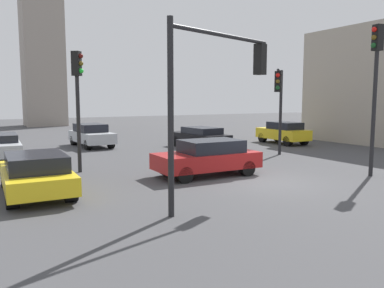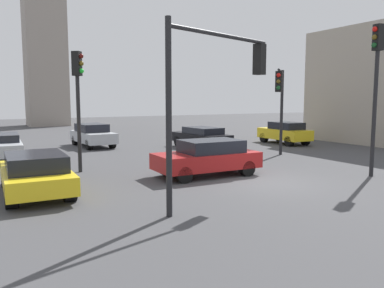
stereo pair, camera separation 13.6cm
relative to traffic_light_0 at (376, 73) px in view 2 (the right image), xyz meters
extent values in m
plane|color=#424244|center=(-4.51, 1.19, -4.10)|extent=(106.09, 106.09, 0.00)
cylinder|color=black|center=(0.02, 0.00, -1.12)|extent=(0.16, 0.16, 5.96)
cube|color=black|center=(0.02, 0.00, 1.36)|extent=(0.36, 0.36, 1.00)
sphere|color=red|center=(-0.18, 0.02, 1.66)|extent=(0.20, 0.20, 0.20)
sphere|color=#594714|center=(-0.18, 0.02, 1.36)|extent=(0.20, 0.20, 0.20)
sphere|color=#14471E|center=(-0.18, 0.02, 1.06)|extent=(0.20, 0.20, 0.20)
cylinder|color=black|center=(-10.02, 6.58, -1.58)|extent=(0.16, 0.16, 5.04)
cube|color=black|center=(-10.02, 6.58, 0.44)|extent=(0.45, 0.45, 1.00)
sphere|color=#4C0F0C|center=(-9.87, 6.45, 0.74)|extent=(0.20, 0.20, 0.20)
sphere|color=#594714|center=(-9.87, 6.45, 0.44)|extent=(0.20, 0.20, 0.20)
sphere|color=green|center=(-9.87, 6.45, 0.14)|extent=(0.20, 0.20, 0.20)
cylinder|color=black|center=(-9.44, -0.95, -1.52)|extent=(0.16, 0.16, 5.17)
cylinder|color=black|center=(-7.35, -0.27, 0.84)|extent=(4.21, 1.47, 0.12)
cube|color=black|center=(-5.51, 0.33, 0.29)|extent=(0.40, 0.40, 1.00)
sphere|color=#4C0F0C|center=(-5.32, 0.39, 0.59)|extent=(0.20, 0.20, 0.20)
sphere|color=yellow|center=(-5.32, 0.39, 0.29)|extent=(0.20, 0.20, 0.20)
sphere|color=#14471E|center=(-5.32, 0.39, -0.01)|extent=(0.20, 0.20, 0.20)
cylinder|color=black|center=(0.95, 6.41, -1.78)|extent=(0.16, 0.16, 4.64)
cylinder|color=black|center=(-0.03, 5.46, 0.37)|extent=(2.03, 1.99, 0.12)
cube|color=black|center=(-0.82, 4.68, -0.18)|extent=(0.45, 0.45, 1.00)
sphere|color=red|center=(-0.97, 4.54, 0.12)|extent=(0.20, 0.20, 0.20)
sphere|color=#594714|center=(-0.97, 4.54, -0.18)|extent=(0.20, 0.20, 0.20)
sphere|color=#14471E|center=(-0.97, 4.54, -0.48)|extent=(0.20, 0.20, 0.20)
cube|color=black|center=(-1.47, 11.07, -3.47)|extent=(2.14, 4.48, 0.59)
cube|color=black|center=(-1.45, 10.86, -3.00)|extent=(1.77, 2.56, 0.43)
cylinder|color=black|center=(-2.32, 12.48, -3.76)|extent=(0.38, 0.71, 0.69)
cylinder|color=black|center=(-0.87, 12.61, -3.76)|extent=(0.38, 0.71, 0.69)
cylinder|color=black|center=(-2.07, 9.54, -3.76)|extent=(0.38, 0.71, 0.69)
cylinder|color=black|center=(-0.61, 9.66, -3.76)|extent=(0.38, 0.71, 0.69)
cube|color=#ADB2B7|center=(-12.73, 11.89, -3.47)|extent=(2.02, 4.55, 0.60)
cube|color=black|center=(-12.72, 12.12, -3.00)|extent=(1.72, 2.57, 0.41)
cylinder|color=black|center=(-12.04, 10.34, -3.77)|extent=(0.36, 0.68, 0.66)
cylinder|color=black|center=(-11.91, 13.38, -3.77)|extent=(0.36, 0.68, 0.66)
cube|color=yellow|center=(-12.19, 3.41, -3.53)|extent=(2.08, 4.51, 0.56)
cube|color=black|center=(-12.20, 3.19, -3.02)|extent=(1.79, 2.54, 0.55)
cylinder|color=black|center=(-12.96, 4.95, -3.81)|extent=(0.37, 0.59, 0.59)
cylinder|color=black|center=(-11.35, 4.91, -3.81)|extent=(0.37, 0.59, 0.59)
cylinder|color=black|center=(-13.04, 1.92, -3.81)|extent=(0.37, 0.59, 0.59)
cylinder|color=black|center=(-11.43, 1.88, -3.81)|extent=(0.37, 0.59, 0.59)
cube|color=maroon|center=(-5.74, 3.29, -3.47)|extent=(4.23, 1.97, 0.63)
cube|color=black|center=(-5.53, 3.29, -2.93)|extent=(2.38, 1.71, 0.54)
cylinder|color=black|center=(-7.18, 2.54, -3.79)|extent=(0.63, 0.35, 0.62)
cylinder|color=black|center=(-7.15, 4.09, -3.79)|extent=(0.63, 0.35, 0.62)
cylinder|color=black|center=(-4.32, 2.49, -3.79)|extent=(0.63, 0.35, 0.62)
cylinder|color=black|center=(-4.30, 4.04, -3.79)|extent=(0.63, 0.35, 0.62)
cube|color=yellow|center=(4.75, 10.33, -3.43)|extent=(1.83, 4.02, 0.68)
cube|color=black|center=(4.74, 10.14, -2.86)|extent=(1.56, 2.27, 0.52)
cylinder|color=black|center=(4.12, 11.71, -3.77)|extent=(0.33, 0.68, 0.67)
cylinder|color=black|center=(5.49, 11.65, -3.77)|extent=(0.33, 0.68, 0.67)
cylinder|color=black|center=(4.01, 9.02, -3.77)|extent=(0.33, 0.68, 0.67)
cylinder|color=black|center=(5.38, 8.96, -3.77)|extent=(0.33, 0.68, 0.67)
cube|color=#ADB2B7|center=(-7.21, 15.10, -3.46)|extent=(2.07, 4.40, 0.65)
cube|color=black|center=(-7.22, 15.32, -2.91)|extent=(1.73, 2.50, 0.55)
cylinder|color=black|center=(-6.38, 13.69, -3.79)|extent=(0.36, 0.65, 0.63)
cylinder|color=black|center=(-7.85, 13.60, -3.79)|extent=(0.36, 0.65, 0.63)
cylinder|color=black|center=(-6.57, 16.61, -3.79)|extent=(0.36, 0.65, 0.63)
cylinder|color=black|center=(-8.04, 16.51, -3.79)|extent=(0.36, 0.65, 0.63)
cube|color=gray|center=(-6.53, 37.32, 9.58)|extent=(4.28, 4.28, 27.37)
camera|label=1|loc=(-13.92, -10.01, -0.98)|focal=36.65mm
camera|label=2|loc=(-13.80, -10.08, -0.98)|focal=36.65mm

